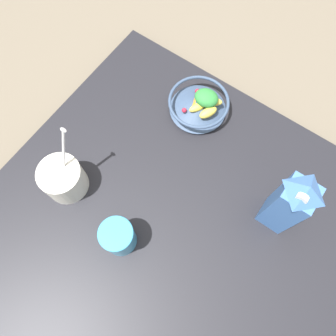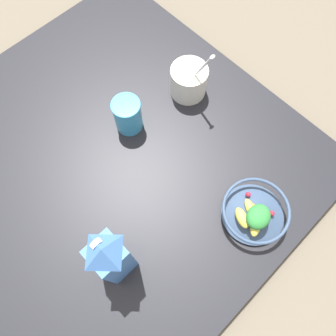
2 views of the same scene
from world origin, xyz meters
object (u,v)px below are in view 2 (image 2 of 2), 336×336
fruit_bowl (255,213)px  drinking_cup (128,115)px  milk_carton (111,258)px  yogurt_tub (189,80)px

fruit_bowl → drinking_cup: 0.49m
milk_carton → yogurt_tub: bearing=-153.9°
fruit_bowl → yogurt_tub: size_ratio=0.80×
fruit_bowl → milk_carton: bearing=-24.6°
yogurt_tub → fruit_bowl: bearing=67.8°
fruit_bowl → drinking_cup: size_ratio=1.59×
milk_carton → drinking_cup: (-0.32, -0.31, -0.08)m
milk_carton → fruit_bowl: bearing=155.4°
yogurt_tub → drinking_cup: 0.24m
milk_carton → drinking_cup: bearing=-135.4°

